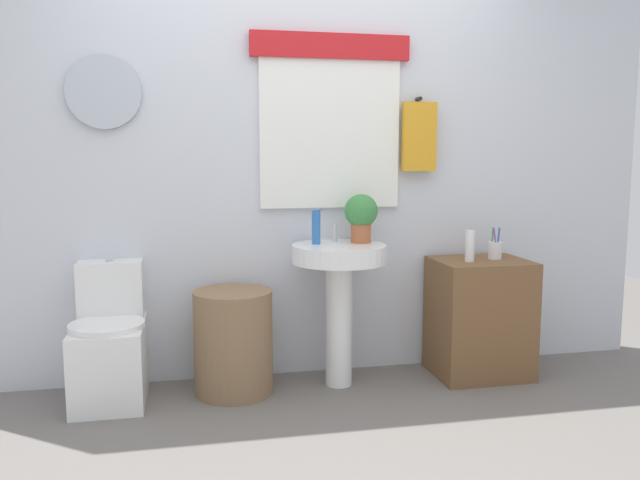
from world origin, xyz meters
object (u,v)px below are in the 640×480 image
potted_plant (361,215)px  toothbrush_cup (495,250)px  pedestal_sink (339,280)px  wooden_cabinet (479,317)px  lotion_bottle (470,246)px  soap_bottle (316,227)px  laundry_hamper (233,342)px  toilet (110,347)px

potted_plant → toothbrush_cup: bearing=-2.9°
pedestal_sink → toothbrush_cup: size_ratio=4.34×
wooden_cabinet → lotion_bottle: 0.45m
wooden_cabinet → toothbrush_cup: (0.09, 0.02, 0.40)m
soap_bottle → lotion_bottle: size_ratio=1.07×
pedestal_sink → potted_plant: 0.39m
wooden_cabinet → toothbrush_cup: bearing=12.0°
lotion_bottle → toothbrush_cup: 0.20m
laundry_hamper → pedestal_sink: bearing=0.0°
laundry_hamper → toothbrush_cup: toothbrush_cup is taller
toilet → soap_bottle: soap_bottle is taller
toilet → toothbrush_cup: bearing=-0.3°
potted_plant → pedestal_sink: bearing=-156.8°
wooden_cabinet → lotion_bottle: size_ratio=3.82×
laundry_hamper → soap_bottle: (0.47, 0.05, 0.61)m
toilet → soap_bottle: size_ratio=3.86×
pedestal_sink → potted_plant: bearing=23.2°
toilet → toothbrush_cup: toothbrush_cup is taller
wooden_cabinet → lotion_bottle: lotion_bottle is taller
wooden_cabinet → toothbrush_cup: size_ratio=3.72×
toothbrush_cup → toilet: bearing=179.7°
wooden_cabinet → soap_bottle: soap_bottle is taller
wooden_cabinet → soap_bottle: (-0.97, 0.05, 0.55)m
laundry_hamper → toilet: bearing=177.3°
toilet → lotion_bottle: (1.99, -0.07, 0.49)m
soap_bottle → toothbrush_cup: bearing=-1.6°
potted_plant → lotion_bottle: size_ratio=1.52×
toilet → pedestal_sink: pedestal_sink is taller
laundry_hamper → pedestal_sink: 0.67m
lotion_bottle → soap_bottle: bearing=174.1°
laundry_hamper → soap_bottle: bearing=6.1°
toilet → laundry_hamper: (0.65, -0.03, -0.00)m
pedestal_sink → toothbrush_cup: bearing=1.2°
pedestal_sink → wooden_cabinet: bearing=-0.0°
soap_bottle → toothbrush_cup: soap_bottle is taller
laundry_hamper → pedestal_sink: (0.59, 0.00, 0.32)m
potted_plant → lotion_bottle: (0.62, -0.10, -0.18)m
pedestal_sink → laundry_hamper: bearing=-180.0°
pedestal_sink → wooden_cabinet: (0.85, -0.00, -0.26)m
soap_bottle → potted_plant: 0.27m
laundry_hamper → lotion_bottle: bearing=-1.7°
lotion_bottle → wooden_cabinet: bearing=23.2°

